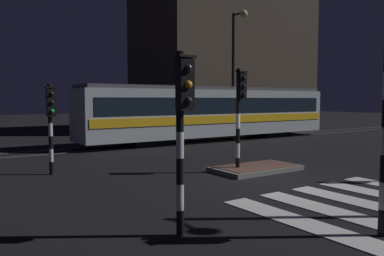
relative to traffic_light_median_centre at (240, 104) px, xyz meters
The scene contains 11 objects.
ground_plane 2.75m from the traffic_light_median_centre, 95.04° to the right, with size 120.00×120.00×0.00m, color black.
rail_near 8.51m from the traffic_light_median_centre, 90.90° to the left, with size 80.00×0.12×0.03m, color #59595E.
rail_far 9.90m from the traffic_light_median_centre, 90.77° to the left, with size 80.00×0.12×0.03m, color #59595E.
crosswalk_zebra 5.40m from the traffic_light_median_centre, 91.52° to the right, with size 5.47×4.31×0.02m.
traffic_island 2.36m from the traffic_light_median_centre, ahead, with size 3.09×1.68×0.18m.
traffic_light_median_centre is the anchor object (origin of this frame).
traffic_light_corner_far_left 6.27m from the traffic_light_median_centre, 149.32° to the left, with size 0.36×0.42×3.00m.
traffic_light_corner_near_left 6.46m from the traffic_light_median_centre, 140.04° to the right, with size 0.36×0.42×3.36m.
street_lamp_trackside_right 10.45m from the traffic_light_median_centre, 50.41° to the left, with size 0.44×1.21×7.61m.
tram 10.58m from the traffic_light_median_centre, 57.49° to the left, with size 16.96×2.58×4.15m.
building_backdrop 21.27m from the traffic_light_median_centre, 52.62° to the left, with size 14.64×8.00×11.70m, color #42382D.
Camera 1 is at (-8.56, -8.52, 2.50)m, focal length 36.46 mm.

